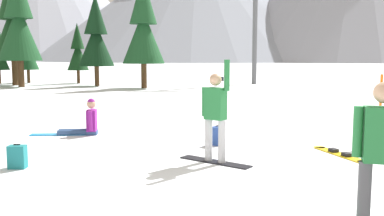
{
  "coord_description": "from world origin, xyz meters",
  "views": [
    {
      "loc": [
        -0.16,
        -5.88,
        2.11
      ],
      "look_at": [
        -0.53,
        3.43,
        1.0
      ],
      "focal_mm": 40.7,
      "sensor_mm": 36.0,
      "label": 1
    }
  ],
  "objects_px": {
    "backpack_teal": "(18,157)",
    "pine_tree_broad": "(19,21)",
    "snowboarder_background": "(85,122)",
    "pine_tree_twin": "(27,50)",
    "pine_tree_leaning": "(78,51)",
    "pine_tree_young": "(13,22)",
    "trail_marker_pole": "(380,109)",
    "pine_tree_tall": "(96,36)",
    "ski_lift_tower": "(255,3)",
    "snowboarder_midground": "(215,114)",
    "pine_tree_short": "(143,27)",
    "loose_snowboard_near_left": "(340,154)",
    "backpack_blue": "(218,136)",
    "snowboarder_foreground": "(381,157)"
  },
  "relations": [
    {
      "from": "pine_tree_leaning",
      "to": "backpack_blue",
      "type": "bearing_deg",
      "value": -65.92
    },
    {
      "from": "snowboarder_midground",
      "to": "pine_tree_broad",
      "type": "relative_size",
      "value": 0.25
    },
    {
      "from": "pine_tree_short",
      "to": "pine_tree_broad",
      "type": "bearing_deg",
      "value": 175.26
    },
    {
      "from": "backpack_teal",
      "to": "pine_tree_broad",
      "type": "bearing_deg",
      "value": 113.42
    },
    {
      "from": "loose_snowboard_near_left",
      "to": "pine_tree_tall",
      "type": "bearing_deg",
      "value": 116.8
    },
    {
      "from": "loose_snowboard_near_left",
      "to": "pine_tree_twin",
      "type": "height_order",
      "value": "pine_tree_twin"
    },
    {
      "from": "snowboarder_midground",
      "to": "pine_tree_twin",
      "type": "bearing_deg",
      "value": 119.59
    },
    {
      "from": "snowboarder_midground",
      "to": "pine_tree_twin",
      "type": "height_order",
      "value": "pine_tree_twin"
    },
    {
      "from": "backpack_teal",
      "to": "pine_tree_short",
      "type": "height_order",
      "value": "pine_tree_short"
    },
    {
      "from": "backpack_blue",
      "to": "pine_tree_young",
      "type": "height_order",
      "value": "pine_tree_young"
    },
    {
      "from": "pine_tree_broad",
      "to": "ski_lift_tower",
      "type": "bearing_deg",
      "value": 13.63
    },
    {
      "from": "pine_tree_leaning",
      "to": "trail_marker_pole",
      "type": "bearing_deg",
      "value": -57.91
    },
    {
      "from": "snowboarder_foreground",
      "to": "trail_marker_pole",
      "type": "bearing_deg",
      "value": 69.03
    },
    {
      "from": "pine_tree_broad",
      "to": "pine_tree_leaning",
      "type": "bearing_deg",
      "value": 56.72
    },
    {
      "from": "snowboarder_foreground",
      "to": "pine_tree_broad",
      "type": "height_order",
      "value": "pine_tree_broad"
    },
    {
      "from": "pine_tree_broad",
      "to": "snowboarder_midground",
      "type": "bearing_deg",
      "value": -58.02
    },
    {
      "from": "loose_snowboard_near_left",
      "to": "pine_tree_broad",
      "type": "relative_size",
      "value": 0.21
    },
    {
      "from": "loose_snowboard_near_left",
      "to": "pine_tree_broad",
      "type": "bearing_deg",
      "value": 128.02
    },
    {
      "from": "loose_snowboard_near_left",
      "to": "pine_tree_young",
      "type": "xyz_separation_m",
      "value": [
        -17.0,
        21.96,
        4.5
      ]
    },
    {
      "from": "pine_tree_short",
      "to": "pine_tree_leaning",
      "type": "bearing_deg",
      "value": 140.4
    },
    {
      "from": "snowboarder_midground",
      "to": "pine_tree_short",
      "type": "bearing_deg",
      "value": 102.44
    },
    {
      "from": "pine_tree_short",
      "to": "pine_tree_young",
      "type": "height_order",
      "value": "pine_tree_young"
    },
    {
      "from": "backpack_blue",
      "to": "pine_tree_short",
      "type": "height_order",
      "value": "pine_tree_short"
    },
    {
      "from": "pine_tree_tall",
      "to": "ski_lift_tower",
      "type": "bearing_deg",
      "value": 13.29
    },
    {
      "from": "backpack_blue",
      "to": "pine_tree_tall",
      "type": "height_order",
      "value": "pine_tree_tall"
    },
    {
      "from": "snowboarder_foreground",
      "to": "pine_tree_twin",
      "type": "bearing_deg",
      "value": 119.24
    },
    {
      "from": "pine_tree_short",
      "to": "pine_tree_twin",
      "type": "bearing_deg",
      "value": 152.31
    },
    {
      "from": "loose_snowboard_near_left",
      "to": "backpack_blue",
      "type": "distance_m",
      "value": 2.8
    },
    {
      "from": "snowboarder_foreground",
      "to": "backpack_teal",
      "type": "height_order",
      "value": "snowboarder_foreground"
    },
    {
      "from": "loose_snowboard_near_left",
      "to": "ski_lift_tower",
      "type": "xyz_separation_m",
      "value": [
        0.6,
        24.12,
        6.05
      ]
    },
    {
      "from": "backpack_teal",
      "to": "pine_tree_leaning",
      "type": "distance_m",
      "value": 26.6
    },
    {
      "from": "snowboarder_background",
      "to": "snowboarder_midground",
      "type": "bearing_deg",
      "value": -40.71
    },
    {
      "from": "trail_marker_pole",
      "to": "backpack_teal",
      "type": "bearing_deg",
      "value": -160.57
    },
    {
      "from": "trail_marker_pole",
      "to": "pine_tree_tall",
      "type": "distance_m",
      "value": 23.59
    },
    {
      "from": "pine_tree_tall",
      "to": "pine_tree_young",
      "type": "height_order",
      "value": "pine_tree_young"
    },
    {
      "from": "ski_lift_tower",
      "to": "pine_tree_twin",
      "type": "bearing_deg",
      "value": 178.17
    },
    {
      "from": "snowboarder_background",
      "to": "pine_tree_broad",
      "type": "relative_size",
      "value": 0.22
    },
    {
      "from": "snowboarder_midground",
      "to": "backpack_blue",
      "type": "height_order",
      "value": "snowboarder_midground"
    },
    {
      "from": "snowboarder_foreground",
      "to": "trail_marker_pole",
      "type": "relative_size",
      "value": 1.09
    },
    {
      "from": "snowboarder_foreground",
      "to": "backpack_blue",
      "type": "relative_size",
      "value": 3.88
    },
    {
      "from": "pine_tree_leaning",
      "to": "pine_tree_young",
      "type": "bearing_deg",
      "value": -149.38
    },
    {
      "from": "snowboarder_foreground",
      "to": "loose_snowboard_near_left",
      "type": "relative_size",
      "value": 1.07
    },
    {
      "from": "snowboarder_background",
      "to": "pine_tree_twin",
      "type": "xyz_separation_m",
      "value": [
        -10.98,
        22.47,
        2.27
      ]
    },
    {
      "from": "pine_tree_leaning",
      "to": "ski_lift_tower",
      "type": "height_order",
      "value": "ski_lift_tower"
    },
    {
      "from": "snowboarder_background",
      "to": "ski_lift_tower",
      "type": "distance_m",
      "value": 23.63
    },
    {
      "from": "pine_tree_tall",
      "to": "backpack_teal",
      "type": "bearing_deg",
      "value": -79.11
    },
    {
      "from": "pine_tree_tall",
      "to": "pine_tree_young",
      "type": "xyz_separation_m",
      "value": [
        -6.17,
        0.54,
        1.02
      ]
    },
    {
      "from": "loose_snowboard_near_left",
      "to": "backpack_blue",
      "type": "relative_size",
      "value": 3.62
    },
    {
      "from": "loose_snowboard_near_left",
      "to": "backpack_blue",
      "type": "bearing_deg",
      "value": 159.35
    },
    {
      "from": "snowboarder_midground",
      "to": "backpack_blue",
      "type": "bearing_deg",
      "value": 87.39
    }
  ]
}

